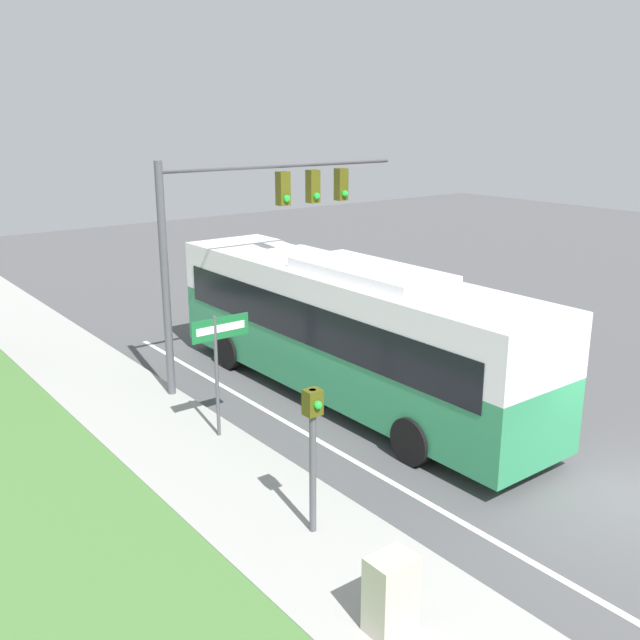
{
  "coord_description": "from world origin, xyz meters",
  "views": [
    {
      "loc": [
        -12.54,
        -5.92,
        7.05
      ],
      "look_at": [
        -1.5,
        8.39,
        1.86
      ],
      "focal_mm": 40.0,
      "sensor_mm": 36.0,
      "label": 1
    }
  ],
  "objects_px": {
    "bus": "(345,324)",
    "utility_cabinet": "(391,594)",
    "pedestrian_signal": "(313,437)",
    "signal_gantry": "(255,216)",
    "street_sign": "(219,352)"
  },
  "relations": [
    {
      "from": "bus",
      "to": "utility_cabinet",
      "type": "relative_size",
      "value": 10.44
    },
    {
      "from": "bus",
      "to": "pedestrian_signal",
      "type": "bearing_deg",
      "value": -134.34
    },
    {
      "from": "pedestrian_signal",
      "to": "utility_cabinet",
      "type": "distance_m",
      "value": 2.95
    },
    {
      "from": "signal_gantry",
      "to": "bus",
      "type": "bearing_deg",
      "value": -71.73
    },
    {
      "from": "bus",
      "to": "utility_cabinet",
      "type": "height_order",
      "value": "bus"
    },
    {
      "from": "signal_gantry",
      "to": "utility_cabinet",
      "type": "xyz_separation_m",
      "value": [
        -4.26,
        -9.94,
        -3.79
      ]
    },
    {
      "from": "bus",
      "to": "pedestrian_signal",
      "type": "relative_size",
      "value": 4.39
    },
    {
      "from": "signal_gantry",
      "to": "street_sign",
      "type": "height_order",
      "value": "signal_gantry"
    },
    {
      "from": "bus",
      "to": "signal_gantry",
      "type": "bearing_deg",
      "value": 108.27
    },
    {
      "from": "pedestrian_signal",
      "to": "utility_cabinet",
      "type": "relative_size",
      "value": 2.38
    },
    {
      "from": "pedestrian_signal",
      "to": "street_sign",
      "type": "height_order",
      "value": "street_sign"
    },
    {
      "from": "signal_gantry",
      "to": "pedestrian_signal",
      "type": "bearing_deg",
      "value": -116.32
    },
    {
      "from": "bus",
      "to": "signal_gantry",
      "type": "relative_size",
      "value": 1.61
    },
    {
      "from": "street_sign",
      "to": "signal_gantry",
      "type": "bearing_deg",
      "value": 45.51
    },
    {
      "from": "street_sign",
      "to": "utility_cabinet",
      "type": "bearing_deg",
      "value": -100.99
    }
  ]
}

